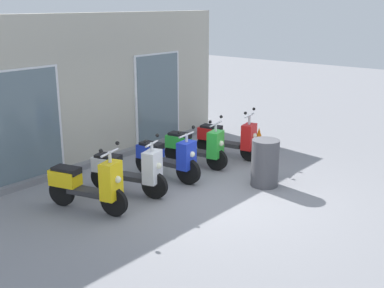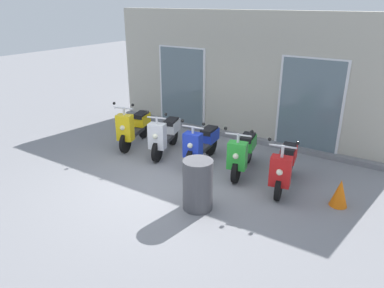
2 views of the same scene
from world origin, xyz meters
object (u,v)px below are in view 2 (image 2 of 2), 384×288
(scooter_yellow, at_px, (134,127))
(scooter_green, at_px, (243,152))
(trash_bin, at_px, (198,185))
(scooter_red, at_px, (284,166))
(scooter_blue, at_px, (202,144))
(scooter_white, at_px, (165,134))
(traffic_cone, at_px, (340,193))

(scooter_yellow, relative_size, scooter_green, 1.03)
(scooter_green, xyz_separation_m, trash_bin, (-0.02, -1.77, 0.00))
(trash_bin, bearing_deg, scooter_red, 57.89)
(scooter_blue, relative_size, trash_bin, 1.68)
(scooter_blue, xyz_separation_m, scooter_green, (0.99, 0.06, -0.00))
(scooter_white, distance_m, traffic_cone, 4.15)
(scooter_white, relative_size, scooter_blue, 1.01)
(scooter_white, height_order, scooter_red, scooter_red)
(scooter_yellow, bearing_deg, scooter_white, 1.54)
(scooter_white, xyz_separation_m, scooter_red, (3.03, -0.11, -0.01))
(scooter_red, xyz_separation_m, traffic_cone, (1.11, -0.14, -0.21))
(trash_bin, distance_m, traffic_cone, 2.58)
(scooter_white, height_order, scooter_green, scooter_white)
(scooter_yellow, relative_size, scooter_blue, 0.99)
(scooter_blue, bearing_deg, scooter_yellow, -179.40)
(scooter_blue, height_order, scooter_green, scooter_green)
(scooter_yellow, height_order, scooter_red, scooter_yellow)
(trash_bin, bearing_deg, scooter_blue, 119.64)
(scooter_green, height_order, scooter_red, scooter_red)
(scooter_red, bearing_deg, traffic_cone, -6.98)
(scooter_yellow, distance_m, traffic_cone, 5.12)
(scooter_blue, bearing_deg, scooter_white, 179.74)
(scooter_white, bearing_deg, traffic_cone, -3.35)
(scooter_green, distance_m, traffic_cone, 2.12)
(scooter_green, relative_size, trash_bin, 1.62)
(scooter_blue, height_order, traffic_cone, scooter_blue)
(scooter_blue, distance_m, scooter_red, 1.98)
(scooter_yellow, distance_m, scooter_green, 3.02)
(trash_bin, xyz_separation_m, traffic_cone, (2.11, 1.47, -0.21))
(scooter_white, xyz_separation_m, scooter_blue, (1.05, -0.00, -0.02))
(scooter_yellow, height_order, traffic_cone, scooter_yellow)
(scooter_white, bearing_deg, scooter_yellow, -178.46)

